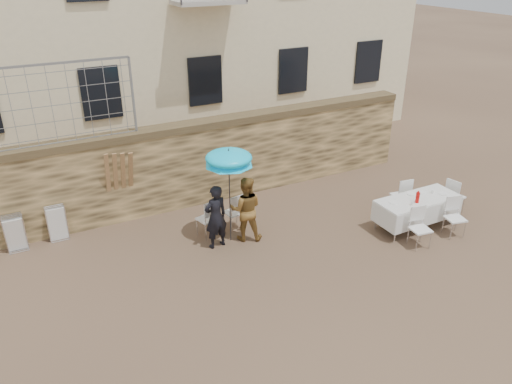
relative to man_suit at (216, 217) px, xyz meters
name	(u,v)px	position (x,y,z in m)	size (l,w,h in m)	color
ground	(290,306)	(0.40, -2.63, -0.77)	(80.00, 80.00, 0.00)	brown
stone_wall	(194,164)	(0.40, 2.37, 0.33)	(13.00, 0.50, 2.20)	olive
chain_link_fence	(61,105)	(-2.60, 2.37, 2.33)	(3.20, 0.06, 1.80)	gray
man_suit	(216,217)	(0.00, 0.00, 0.00)	(0.56, 0.37, 1.54)	black
woman_dress	(246,209)	(0.75, 0.00, 0.02)	(0.77, 0.60, 1.57)	#B67F37
umbrella	(229,161)	(0.40, 0.10, 1.26)	(1.08, 1.08, 2.14)	#3F3F44
couple_chair_left	(207,218)	(0.00, 0.55, -0.29)	(0.48, 0.48, 0.96)	white
couple_chair_right	(234,211)	(0.70, 0.55, -0.29)	(0.48, 0.48, 0.96)	white
banquet_table	(418,200)	(4.72, -1.41, -0.04)	(2.10, 0.85, 0.78)	silver
soda_bottle	(418,198)	(4.52, -1.56, 0.14)	(0.09, 0.09, 0.26)	red
table_chair_front_left	(421,228)	(4.12, -2.16, -0.29)	(0.48, 0.48, 0.96)	white
table_chair_front_right	(456,218)	(5.22, -2.16, -0.29)	(0.48, 0.48, 0.96)	white
table_chair_back	(400,194)	(4.92, -0.61, -0.29)	(0.48, 0.48, 0.96)	white
table_chair_side	(455,196)	(6.12, -1.31, -0.29)	(0.48, 0.48, 0.96)	white
chair_stack_left	(15,230)	(-4.08, 2.04, -0.31)	(0.46, 0.40, 0.92)	white
chair_stack_right	(56,221)	(-3.18, 2.04, -0.31)	(0.46, 0.32, 0.92)	white
wood_planks	(121,186)	(-1.58, 2.11, 0.23)	(0.70, 0.20, 2.00)	#A37749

